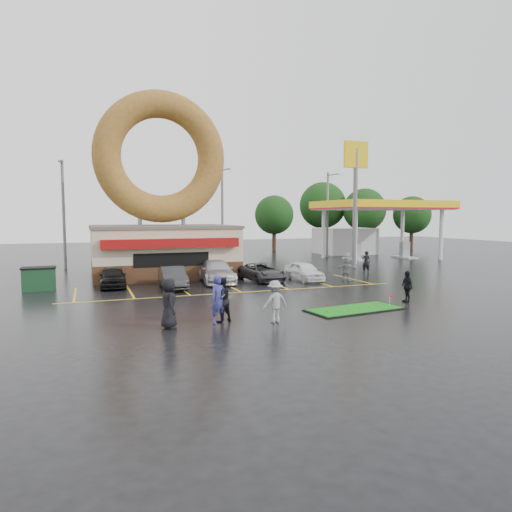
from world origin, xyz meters
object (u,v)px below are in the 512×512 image
object	(u,v)px
donut_shop	(162,215)
person_blue	(219,299)
streetlight_mid	(223,212)
putting_green	(355,309)
streetlight_left	(64,211)
car_dgrey	(173,278)
streetlight_right	(328,212)
car_silver	(216,271)
car_white	(304,271)
gas_station	(365,222)
car_black	(113,277)
dumpster	(39,279)
person_cameraman	(407,287)
car_grey	(262,272)
shell_sign	(356,180)

from	to	relation	value
donut_shop	person_blue	distance (m)	16.83
donut_shop	streetlight_mid	xyz separation A→B (m)	(7.00, 7.95, 0.32)
streetlight_mid	putting_green	xyz separation A→B (m)	(-0.63, -24.08, -4.75)
streetlight_left	putting_green	bearing A→B (deg)	-59.92
streetlight_left	car_dgrey	size ratio (longest dim) A/B	2.24
streetlight_right	car_silver	xyz separation A→B (m)	(-16.29, -14.15, -4.06)
car_white	putting_green	world-z (taller)	car_white
streetlight_left	person_blue	xyz separation A→B (m)	(6.68, -23.41, -3.79)
car_dgrey	streetlight_right	bearing A→B (deg)	41.33
streetlight_mid	car_silver	bearing A→B (deg)	-108.08
gas_station	putting_green	size ratio (longest dim) A/B	2.84
car_black	dumpster	size ratio (longest dim) A/B	2.11
streetlight_mid	putting_green	bearing A→B (deg)	-91.50
car_white	person_cameraman	world-z (taller)	person_cameraman
streetlight_left	car_black	xyz separation A→B (m)	(3.17, -11.92, -4.13)
gas_station	car_grey	bearing A→B (deg)	-141.66
car_black	car_dgrey	world-z (taller)	car_dgrey
donut_shop	shell_sign	bearing A→B (deg)	-3.47
car_white	car_dgrey	bearing A→B (deg)	179.96
car_black	person_cameraman	world-z (taller)	person_cameraman
car_grey	putting_green	bearing A→B (deg)	-91.66
donut_shop	dumpster	bearing A→B (deg)	-149.95
dumpster	streetlight_left	bearing A→B (deg)	83.49
shell_sign	car_black	size ratio (longest dim) A/B	2.79
car_black	shell_sign	bearing A→B (deg)	14.31
gas_station	car_silver	world-z (taller)	gas_station
shell_sign	car_white	bearing A→B (deg)	-143.67
car_silver	putting_green	size ratio (longest dim) A/B	1.04
gas_station	car_black	xyz separation A→B (m)	(-26.83, -12.94, -3.05)
car_dgrey	person_blue	distance (m)	9.74
car_black	donut_shop	bearing A→B (deg)	55.30
streetlight_mid	person_blue	bearing A→B (deg)	-106.68
car_dgrey	person_cameraman	size ratio (longest dim) A/B	2.49
person_blue	putting_green	xyz separation A→B (m)	(6.68, 0.33, -0.95)
streetlight_left	streetlight_right	world-z (taller)	same
shell_sign	person_cameraman	world-z (taller)	shell_sign
car_silver	car_white	bearing A→B (deg)	-6.31
streetlight_left	car_silver	bearing A→B (deg)	-51.37
dumpster	car_white	bearing A→B (deg)	-7.80
car_silver	streetlight_left	bearing A→B (deg)	134.28
streetlight_mid	car_grey	bearing A→B (deg)	-95.19
car_dgrey	car_black	bearing A→B (deg)	155.00
car_white	putting_green	bearing A→B (deg)	-104.59
shell_sign	streetlight_left	distance (m)	24.46
donut_shop	car_dgrey	distance (m)	7.74
shell_sign	person_cameraman	size ratio (longest dim) A/B	6.58
person_blue	streetlight_left	bearing A→B (deg)	88.64
car_black	car_silver	bearing A→B (deg)	0.88
gas_station	streetlight_mid	distance (m)	16.04
car_grey	person_blue	distance (m)	12.40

